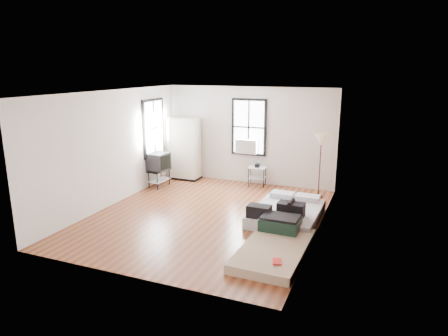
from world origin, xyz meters
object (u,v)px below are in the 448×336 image
at_px(side_table, 257,171).
at_px(wardrobe, 184,149).
at_px(mattress_bare, 276,243).
at_px(floor_lamp, 321,143).
at_px(mattress_main, 286,212).
at_px(tv_stand, 159,163).

bearing_deg(side_table, wardrobe, -178.25).
relative_size(mattress_bare, floor_lamp, 1.25).
height_order(mattress_main, wardrobe, wardrobe).
bearing_deg(wardrobe, tv_stand, -103.49).
xyz_separation_m(side_table, floor_lamp, (1.80, -0.35, 1.01)).
xyz_separation_m(floor_lamp, tv_stand, (-4.36, -0.77, -0.75)).
bearing_deg(side_table, mattress_bare, -67.79).
relative_size(wardrobe, floor_lamp, 1.10).
height_order(mattress_bare, wardrobe, wardrobe).
distance_m(mattress_main, mattress_bare, 1.60).
bearing_deg(wardrobe, floor_lamp, -3.04).
relative_size(mattress_main, tv_stand, 1.98).
bearing_deg(wardrobe, side_table, 2.59).
height_order(mattress_bare, floor_lamp, floor_lamp).
bearing_deg(floor_lamp, side_table, 169.03).
height_order(wardrobe, floor_lamp, wardrobe).
relative_size(mattress_bare, tv_stand, 2.16).
distance_m(mattress_bare, side_table, 4.19).
relative_size(side_table, floor_lamp, 0.39).
bearing_deg(mattress_main, tv_stand, 164.81).
bearing_deg(mattress_bare, floor_lamp, 87.82).
xyz_separation_m(mattress_bare, tv_stand, (-4.14, 2.75, 0.57)).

